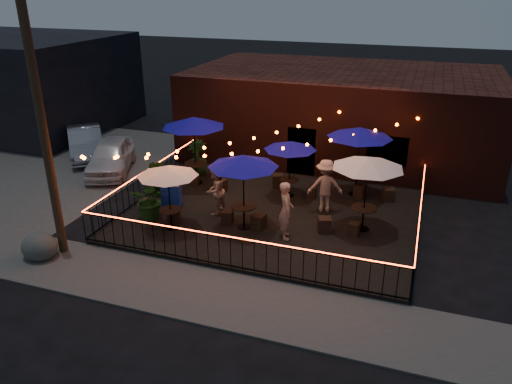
{
  "coord_description": "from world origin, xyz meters",
  "views": [
    {
      "loc": [
        4.77,
        -13.5,
        7.88
      ],
      "look_at": [
        -0.42,
        1.42,
        1.12
      ],
      "focal_mm": 35.0,
      "sensor_mm": 36.0,
      "label": 1
    }
  ],
  "objects_px": {
    "cafe_table_4": "(368,163)",
    "cooler": "(172,194)",
    "cafe_table_1": "(193,123)",
    "cafe_table_5": "(360,133)",
    "cafe_table_3": "(290,146)",
    "cafe_table_2": "(243,162)",
    "boulder": "(39,247)",
    "utility_pole": "(43,128)",
    "cafe_table_0": "(168,172)"
  },
  "relations": [
    {
      "from": "cafe_table_4",
      "to": "cooler",
      "type": "xyz_separation_m",
      "value": [
        -6.89,
        -0.45,
        -1.87
      ]
    },
    {
      "from": "cafe_table_1",
      "to": "cafe_table_5",
      "type": "height_order",
      "value": "cafe_table_1"
    },
    {
      "from": "cafe_table_3",
      "to": "cafe_table_2",
      "type": "bearing_deg",
      "value": -103.04
    },
    {
      "from": "cafe_table_2",
      "to": "boulder",
      "type": "xyz_separation_m",
      "value": [
        -5.25,
        -3.71,
        -2.09
      ]
    },
    {
      "from": "boulder",
      "to": "cafe_table_3",
      "type": "bearing_deg",
      "value": 48.7
    },
    {
      "from": "cafe_table_2",
      "to": "boulder",
      "type": "bearing_deg",
      "value": -144.71
    },
    {
      "from": "utility_pole",
      "to": "boulder",
      "type": "xyz_separation_m",
      "value": [
        -0.4,
        -0.55,
        -3.61
      ]
    },
    {
      "from": "cafe_table_3",
      "to": "cafe_table_5",
      "type": "bearing_deg",
      "value": 21.84
    },
    {
      "from": "cafe_table_0",
      "to": "cafe_table_2",
      "type": "bearing_deg",
      "value": 20.72
    },
    {
      "from": "cafe_table_3",
      "to": "cafe_table_4",
      "type": "xyz_separation_m",
      "value": [
        3.08,
        -1.9,
        0.34
      ]
    },
    {
      "from": "cafe_table_2",
      "to": "cafe_table_1",
      "type": "bearing_deg",
      "value": 136.4
    },
    {
      "from": "cafe_table_3",
      "to": "cooler",
      "type": "relative_size",
      "value": 2.49
    },
    {
      "from": "cooler",
      "to": "cafe_table_2",
      "type": "bearing_deg",
      "value": -25.4
    },
    {
      "from": "cafe_table_0",
      "to": "boulder",
      "type": "bearing_deg",
      "value": -136.11
    },
    {
      "from": "cafe_table_5",
      "to": "cooler",
      "type": "distance_m",
      "value": 7.31
    },
    {
      "from": "utility_pole",
      "to": "boulder",
      "type": "relative_size",
      "value": 7.94
    },
    {
      "from": "utility_pole",
      "to": "boulder",
      "type": "height_order",
      "value": "utility_pole"
    },
    {
      "from": "cafe_table_0",
      "to": "cooler",
      "type": "relative_size",
      "value": 2.83
    },
    {
      "from": "cafe_table_5",
      "to": "cooler",
      "type": "xyz_separation_m",
      "value": [
        -6.2,
        -3.31,
        -1.99
      ]
    },
    {
      "from": "cafe_table_5",
      "to": "cafe_table_3",
      "type": "bearing_deg",
      "value": -158.16
    },
    {
      "from": "cafe_table_0",
      "to": "cafe_table_5",
      "type": "relative_size",
      "value": 0.98
    },
    {
      "from": "cafe_table_1",
      "to": "boulder",
      "type": "xyz_separation_m",
      "value": [
        -2.0,
        -6.81,
        -2.29
      ]
    },
    {
      "from": "cafe_table_2",
      "to": "cooler",
      "type": "distance_m",
      "value": 3.68
    },
    {
      "from": "cafe_table_5",
      "to": "cafe_table_4",
      "type": "bearing_deg",
      "value": -76.52
    },
    {
      "from": "cafe_table_1",
      "to": "boulder",
      "type": "bearing_deg",
      "value": -106.38
    },
    {
      "from": "cafe_table_5",
      "to": "boulder",
      "type": "relative_size",
      "value": 2.68
    },
    {
      "from": "cafe_table_2",
      "to": "cafe_table_0",
      "type": "bearing_deg",
      "value": -159.28
    },
    {
      "from": "cafe_table_1",
      "to": "cafe_table_3",
      "type": "height_order",
      "value": "cafe_table_1"
    },
    {
      "from": "cafe_table_5",
      "to": "boulder",
      "type": "xyz_separation_m",
      "value": [
        -8.36,
        -7.74,
        -2.22
      ]
    },
    {
      "from": "cafe_table_4",
      "to": "boulder",
      "type": "xyz_separation_m",
      "value": [
        -9.04,
        -4.88,
        -2.1
      ]
    },
    {
      "from": "cafe_table_1",
      "to": "cafe_table_0",
      "type": "bearing_deg",
      "value": -76.33
    },
    {
      "from": "cafe_table_0",
      "to": "cafe_table_4",
      "type": "height_order",
      "value": "cafe_table_4"
    },
    {
      "from": "cafe_table_0",
      "to": "cafe_table_4",
      "type": "xyz_separation_m",
      "value": [
        6.08,
        2.03,
        0.33
      ]
    },
    {
      "from": "cafe_table_1",
      "to": "cooler",
      "type": "xyz_separation_m",
      "value": [
        0.15,
        -2.38,
        -2.06
      ]
    },
    {
      "from": "cafe_table_1",
      "to": "cafe_table_5",
      "type": "xyz_separation_m",
      "value": [
        6.35,
        0.94,
        -0.07
      ]
    },
    {
      "from": "utility_pole",
      "to": "boulder",
      "type": "bearing_deg",
      "value": -126.36
    },
    {
      "from": "cafe_table_0",
      "to": "cooler",
      "type": "bearing_deg",
      "value": 117.22
    },
    {
      "from": "cafe_table_1",
      "to": "boulder",
      "type": "relative_size",
      "value": 2.75
    },
    {
      "from": "utility_pole",
      "to": "cafe_table_3",
      "type": "distance_m",
      "value": 8.55
    },
    {
      "from": "cafe_table_4",
      "to": "cafe_table_1",
      "type": "bearing_deg",
      "value": 164.68
    },
    {
      "from": "cafe_table_2",
      "to": "cafe_table_4",
      "type": "height_order",
      "value": "cafe_table_4"
    },
    {
      "from": "cafe_table_3",
      "to": "cafe_table_4",
      "type": "distance_m",
      "value": 3.64
    },
    {
      "from": "cooler",
      "to": "boulder",
      "type": "relative_size",
      "value": 0.93
    },
    {
      "from": "cafe_table_1",
      "to": "cafe_table_2",
      "type": "relative_size",
      "value": 0.93
    },
    {
      "from": "boulder",
      "to": "cafe_table_5",
      "type": "bearing_deg",
      "value": 42.82
    },
    {
      "from": "cafe_table_3",
      "to": "cafe_table_5",
      "type": "height_order",
      "value": "cafe_table_5"
    },
    {
      "from": "boulder",
      "to": "cooler",
      "type": "bearing_deg",
      "value": 64.08
    },
    {
      "from": "utility_pole",
      "to": "cafe_table_0",
      "type": "relative_size",
      "value": 3.03
    },
    {
      "from": "utility_pole",
      "to": "cooler",
      "type": "height_order",
      "value": "utility_pole"
    },
    {
      "from": "utility_pole",
      "to": "cafe_table_0",
      "type": "height_order",
      "value": "utility_pole"
    }
  ]
}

